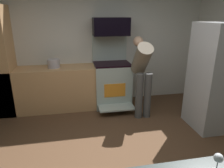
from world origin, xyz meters
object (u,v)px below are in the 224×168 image
object	(u,v)px
oven_range	(112,83)
person_cook	(142,70)
stock_pot	(54,63)
microwave	(111,27)
wine_glass_near	(218,159)
refrigerator	(221,78)

from	to	relation	value
oven_range	person_cook	size ratio (longest dim) A/B	0.99
stock_pot	microwave	bearing A→B (deg)	3.82
oven_range	wine_glass_near	bearing A→B (deg)	-87.91
refrigerator	person_cook	bearing A→B (deg)	149.80
microwave	stock_pot	distance (m)	1.39
person_cook	stock_pot	world-z (taller)	person_cook
refrigerator	oven_range	bearing A→B (deg)	142.86
wine_glass_near	stock_pot	xyz separation A→B (m)	(-1.32, 3.23, -0.02)
oven_range	microwave	bearing A→B (deg)	90.00
oven_range	person_cook	distance (m)	0.84
microwave	refrigerator	distance (m)	2.28
stock_pot	wine_glass_near	bearing A→B (deg)	-67.85
person_cook	stock_pot	bearing A→B (deg)	160.84
refrigerator	person_cook	xyz separation A→B (m)	(-1.18, 0.69, 0.00)
microwave	wine_glass_near	bearing A→B (deg)	-87.97
oven_range	microwave	distance (m)	1.19
oven_range	refrigerator	world-z (taller)	refrigerator
wine_glass_near	microwave	bearing A→B (deg)	92.03
oven_range	wine_glass_near	distance (m)	3.26
microwave	refrigerator	bearing A→B (deg)	-39.13
stock_pot	person_cook	bearing A→B (deg)	-19.16
refrigerator	stock_pot	distance (m)	3.13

